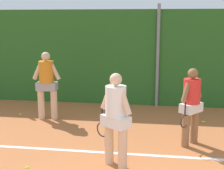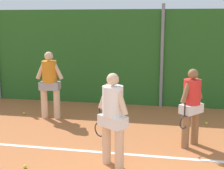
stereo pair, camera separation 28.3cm
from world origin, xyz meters
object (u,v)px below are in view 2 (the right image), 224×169
Objects in this scene: tennis_ball_6 at (206,123)px; tennis_ball_4 at (109,129)px; player_backcourt_far at (50,81)px; tennis_ball_8 at (24,113)px; player_midcourt at (191,104)px; player_foreground_near at (113,115)px; tennis_ball_5 at (25,167)px.

tennis_ball_4 is at bearing -159.30° from tennis_ball_6.
player_backcourt_far reaches higher than tennis_ball_8.
player_backcourt_far is 27.60× the size of tennis_ball_6.
tennis_ball_4 is at bearing 155.51° from player_backcourt_far.
tennis_ball_4 is (-1.89, 0.64, -0.90)m from player_midcourt.
player_midcourt reaches higher than tennis_ball_8.
player_backcourt_far reaches higher than tennis_ball_4.
player_midcourt is at bearing -104.29° from player_foreground_near.
tennis_ball_5 is 1.00× the size of tennis_ball_8.
player_midcourt is 25.26× the size of tennis_ball_8.
tennis_ball_6 is (4.14, 0.22, -0.99)m from player_backcourt_far.
tennis_ball_4 and tennis_ball_6 have the same top height.
tennis_ball_4 is at bearing 64.35° from tennis_ball_5.
tennis_ball_6 is 5.03m from tennis_ball_8.
player_backcourt_far is at bearing -176.95° from tennis_ball_6.
tennis_ball_5 is (-1.10, -2.29, 0.00)m from tennis_ball_4.
tennis_ball_4 is 2.54m from tennis_ball_5.
tennis_ball_4 is 1.00× the size of tennis_ball_5.
tennis_ball_5 is at bearing -21.80° from player_midcourt.
player_midcourt is 4.85m from tennis_ball_8.
player_backcourt_far is at bearing -70.53° from player_midcourt.
player_foreground_near is at bearing -124.91° from tennis_ball_6.
tennis_ball_4 is at bearing -41.50° from player_foreground_near.
player_midcourt reaches higher than tennis_ball_5.
tennis_ball_6 is (2.39, 0.90, 0.00)m from tennis_ball_4.
player_backcourt_far is 4.27m from tennis_ball_6.
tennis_ball_6 is 1.00× the size of tennis_ball_8.
player_foreground_near is at bearing -76.54° from tennis_ball_4.
tennis_ball_4 is (-0.45, 1.88, -0.94)m from player_foreground_near.
player_backcourt_far is 27.60× the size of tennis_ball_8.
tennis_ball_4 is 2.55m from tennis_ball_6.
tennis_ball_8 is at bearing -68.78° from player_midcourt.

